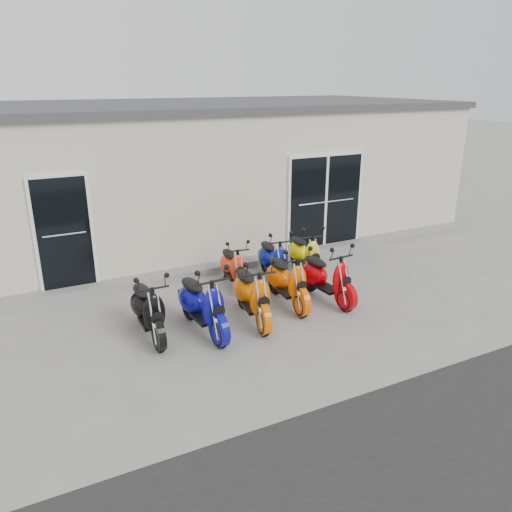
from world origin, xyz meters
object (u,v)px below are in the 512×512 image
Objects in this scene: scooter_front_red at (327,271)px; scooter_front_blue at (202,296)px; scooter_back_blue at (273,254)px; scooter_front_black at (148,302)px; scooter_back_red at (233,261)px; scooter_back_yellow at (305,248)px; scooter_front_orange_b at (287,273)px; scooter_front_orange_a at (252,287)px.

scooter_front_blue is at bearing 178.84° from scooter_front_red.
scooter_front_blue is 2.49m from scooter_front_red.
scooter_front_black is at bearing -150.24° from scooter_back_blue.
scooter_back_blue reaches higher than scooter_back_red.
scooter_front_blue reaches higher than scooter_front_red.
scooter_back_yellow is (0.36, 1.34, -0.03)m from scooter_front_red.
scooter_front_red is at bearing -8.69° from scooter_front_orange_b.
scooter_back_blue is at bearing 76.96° from scooter_front_orange_b.
scooter_back_red is at bearing 85.15° from scooter_front_orange_a.
scooter_back_blue is at bearing 30.50° from scooter_front_blue.
scooter_back_red is (2.04, 1.27, -0.07)m from scooter_front_black.
scooter_back_blue is (2.92, 1.22, -0.03)m from scooter_front_black.
scooter_front_orange_b is at bearing -59.64° from scooter_back_red.
scooter_front_black is 0.98× the size of scooter_front_orange_b.
scooter_front_black reaches higher than scooter_back_red.
scooter_front_orange_a is 1.08× the size of scooter_back_yellow.
scooter_front_blue is 1.20× the size of scooter_back_red.
scooter_front_black is 1.00× the size of scooter_front_red.
scooter_front_red reaches higher than scooter_back_blue.
scooter_front_orange_a is 1.10× the size of scooter_back_blue.
scooter_front_orange_a is at bearing -179.91° from scooter_front_red.
scooter_back_blue is at bearing 22.99° from scooter_front_black.
scooter_front_blue is 1.13× the size of scooter_back_blue.
scooter_back_blue is at bearing 4.51° from scooter_back_red.
scooter_back_red is at bearing 127.79° from scooter_front_red.
scooter_front_black is 3.17m from scooter_back_blue.
scooter_front_orange_b reaches higher than scooter_back_red.
scooter_back_blue is (0.36, 1.18, -0.05)m from scooter_front_orange_b.
scooter_front_orange_b is 1.08× the size of scooter_back_yellow.
scooter_front_blue is 2.58m from scooter_back_blue.
scooter_front_orange_a is 1.55m from scooter_back_red.
scooter_back_blue is (0.88, -0.05, 0.03)m from scooter_back_red.
scooter_back_red is (-1.26, 1.40, -0.07)m from scooter_front_red.
scooter_front_black is at bearing 179.31° from scooter_front_orange_a.
scooter_front_orange_b is 0.76m from scooter_front_red.
scooter_back_red is 1.62m from scooter_back_yellow.
scooter_front_blue is 0.90m from scooter_front_orange_a.
scooter_front_orange_b is 1.02× the size of scooter_front_red.
scooter_front_orange_b is at bearing 26.29° from scooter_front_orange_a.
scooter_back_red is 0.93× the size of scooter_back_yellow.
scooter_front_black is at bearing -174.98° from scooter_front_orange_b.
scooter_back_yellow is (1.62, -0.05, 0.04)m from scooter_back_red.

